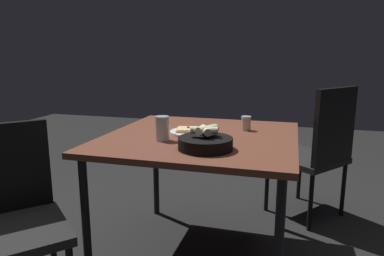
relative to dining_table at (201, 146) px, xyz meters
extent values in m
plane|color=black|center=(0.00, 0.00, -0.66)|extent=(8.00, 8.00, 0.00)
cube|color=brown|center=(0.00, 0.00, 0.04)|extent=(1.02, 1.02, 0.03)
cylinder|color=black|center=(-0.45, -0.45, -0.32)|extent=(0.04, 0.04, 0.69)
cylinder|color=black|center=(0.45, -0.45, -0.32)|extent=(0.04, 0.04, 0.69)
cylinder|color=black|center=(-0.45, 0.45, -0.32)|extent=(0.04, 0.04, 0.69)
cylinder|color=black|center=(0.45, 0.45, -0.32)|extent=(0.04, 0.04, 0.69)
cylinder|color=white|center=(0.03, 0.06, 0.07)|extent=(0.24, 0.24, 0.01)
cube|color=tan|center=(0.03, 0.06, 0.08)|extent=(0.16, 0.19, 0.01)
cube|color=beige|center=(0.03, 0.06, 0.09)|extent=(0.14, 0.18, 0.01)
sphere|color=brown|center=(0.01, 0.06, 0.09)|extent=(0.02, 0.02, 0.02)
sphere|color=brown|center=(0.03, 0.08, 0.09)|extent=(0.02, 0.02, 0.02)
sphere|color=brown|center=(0.05, 0.03, 0.09)|extent=(0.02, 0.02, 0.02)
cylinder|color=black|center=(-0.27, -0.09, 0.09)|extent=(0.25, 0.25, 0.06)
cylinder|color=beige|center=(-0.26, -0.10, 0.15)|extent=(0.12, 0.09, 0.04)
cylinder|color=beige|center=(-0.27, -0.09, 0.15)|extent=(0.06, 0.13, 0.04)
cylinder|color=beige|center=(-0.26, -0.09, 0.15)|extent=(0.11, 0.08, 0.04)
cylinder|color=#AB1A14|center=(-0.22, -0.11, 0.08)|extent=(0.06, 0.06, 0.03)
cylinder|color=silver|center=(-0.17, 0.16, 0.12)|extent=(0.07, 0.07, 0.13)
cylinder|color=#C17E19|center=(-0.17, 0.16, 0.09)|extent=(0.06, 0.06, 0.06)
cylinder|color=#BFB299|center=(0.19, -0.22, 0.09)|extent=(0.05, 0.05, 0.07)
cylinder|color=maroon|center=(0.19, -0.22, 0.08)|extent=(0.05, 0.05, 0.03)
cylinder|color=#B7B7BC|center=(0.19, -0.22, 0.13)|extent=(0.06, 0.06, 0.01)
cube|color=#242424|center=(0.75, -0.59, -0.24)|extent=(0.62, 0.62, 0.04)
cube|color=black|center=(0.63, -0.75, 0.03)|extent=(0.35, 0.29, 0.50)
cylinder|color=black|center=(1.02, -0.56, -0.46)|extent=(0.03, 0.03, 0.40)
cylinder|color=black|center=(0.72, -0.32, -0.46)|extent=(0.03, 0.03, 0.40)
cylinder|color=black|center=(0.79, -0.86, -0.46)|extent=(0.03, 0.03, 0.40)
cylinder|color=black|center=(0.49, -0.62, -0.46)|extent=(0.03, 0.03, 0.40)
cube|color=black|center=(-0.71, 0.64, -0.25)|extent=(0.62, 0.62, 0.04)
cube|color=black|center=(-0.58, 0.79, -0.02)|extent=(0.33, 0.31, 0.42)
cylinder|color=black|center=(-0.44, 0.65, -0.46)|extent=(0.03, 0.03, 0.39)
camera|label=1|loc=(-1.82, -0.47, 0.49)|focal=33.16mm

